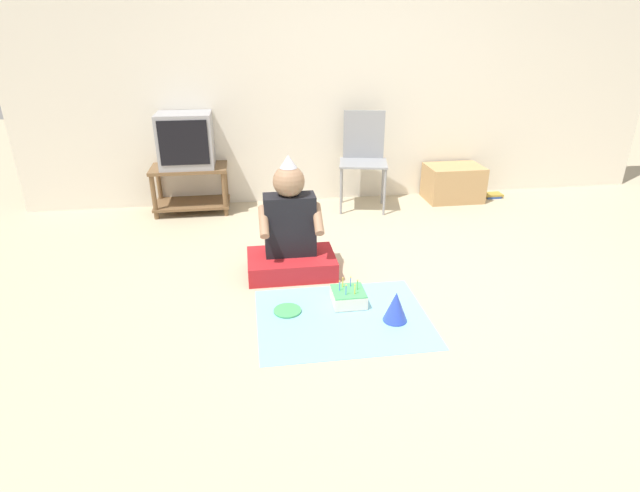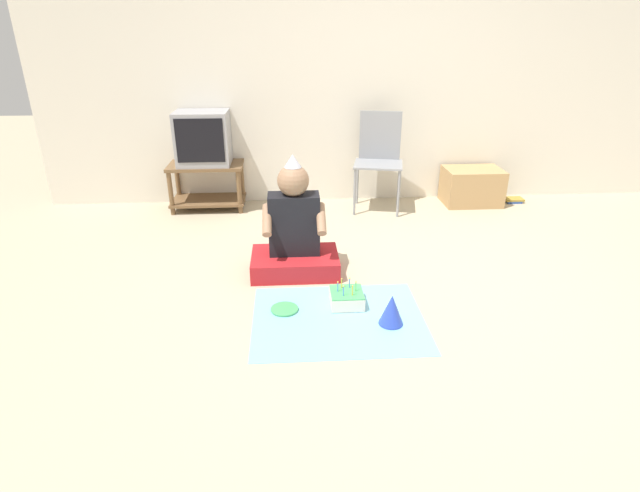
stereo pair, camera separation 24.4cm
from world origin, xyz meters
name	(u,v)px [view 1 (the left image)]	position (x,y,z in m)	size (l,w,h in m)	color
ground_plane	(417,305)	(0.00, 0.00, 0.00)	(16.00, 16.00, 0.00)	tan
wall_back	(351,70)	(0.00, 2.29, 1.27)	(6.40, 0.06, 2.55)	silver
tv_stand	(191,185)	(-1.59, 2.06, 0.27)	(0.71, 0.41, 0.45)	brown
tv	(186,140)	(-1.59, 2.06, 0.70)	(0.49, 0.39, 0.50)	#99999E
folding_chair	(363,153)	(0.08, 1.97, 0.54)	(0.52, 0.47, 0.93)	gray
cardboard_box_stack	(453,183)	(1.05, 2.03, 0.18)	(0.56, 0.40, 0.36)	tan
book_pile	(492,195)	(1.51, 2.04, 0.02)	(0.19, 0.13, 0.04)	#284793
person_seated	(290,236)	(-0.77, 0.60, 0.28)	(0.63, 0.42, 0.87)	red
party_cloth	(343,318)	(-0.51, -0.09, 0.00)	(1.06, 0.84, 0.01)	#7FC6E0
birthday_cake	(348,297)	(-0.44, 0.08, 0.05)	(0.21, 0.21, 0.16)	#F4E0C6
party_hat_blue	(396,306)	(-0.20, -0.17, 0.10)	(0.15, 0.15, 0.19)	blue
paper_plate	(287,310)	(-0.85, 0.03, 0.01)	(0.18, 0.18, 0.01)	#4CB266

